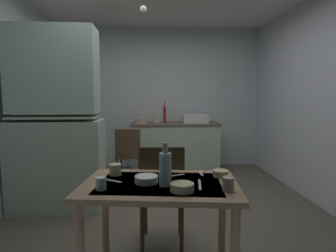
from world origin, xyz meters
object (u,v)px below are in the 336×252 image
object	(u,v)px
hand_pump	(165,113)
dining_table	(160,200)
chair_by_counter	(129,154)
mixing_bowl_counter	(141,121)
sink_basin	(195,118)
chair_far_side	(162,194)
serving_bowl_wide	(146,179)
teacup_cream	(228,184)
glass_bottle	(165,168)
hutch_cabinet	(56,126)

from	to	relation	value
hand_pump	dining_table	distance (m)	3.25
hand_pump	chair_by_counter	distance (m)	1.12
hand_pump	mixing_bowl_counter	bearing A→B (deg)	-167.12
sink_basin	hand_pump	size ratio (longest dim) A/B	1.13
dining_table	chair_far_side	size ratio (longest dim) A/B	1.19
serving_bowl_wide	teacup_cream	distance (m)	0.54
mixing_bowl_counter	serving_bowl_wide	distance (m)	3.12
sink_basin	serving_bowl_wide	size ratio (longest dim) A/B	2.79
chair_far_side	mixing_bowl_counter	bearing A→B (deg)	95.71
dining_table	serving_bowl_wide	bearing A→B (deg)	174.30
mixing_bowl_counter	chair_far_side	xyz separation A→B (m)	(0.26, -2.56, -0.42)
dining_table	chair_far_side	distance (m)	0.58
mixing_bowl_counter	teacup_cream	xyz separation A→B (m)	(0.63, -3.31, -0.10)
dining_table	glass_bottle	bearing A→B (deg)	-62.28
mixing_bowl_counter	chair_far_side	size ratio (longest dim) A/B	0.25
hand_pump	teacup_cream	xyz separation A→B (m)	(0.22, -3.41, -0.22)
mixing_bowl_counter	chair_by_counter	bearing A→B (deg)	-104.73
chair_far_side	glass_bottle	world-z (taller)	glass_bottle
teacup_cream	chair_far_side	bearing A→B (deg)	116.67
chair_far_side	glass_bottle	bearing A→B (deg)	-90.48
teacup_cream	glass_bottle	distance (m)	0.41
mixing_bowl_counter	chair_by_counter	xyz separation A→B (m)	(-0.17, -0.66, -0.46)
hutch_cabinet	sink_basin	xyz separation A→B (m)	(1.91, 1.66, -0.05)
hutch_cabinet	teacup_cream	xyz separation A→B (m)	(1.58, -1.71, -0.18)
sink_basin	chair_by_counter	size ratio (longest dim) A/B	0.51
chair_by_counter	chair_far_side	bearing A→B (deg)	-77.26
hutch_cabinet	mixing_bowl_counter	size ratio (longest dim) A/B	9.24
sink_basin	dining_table	distance (m)	3.27
sink_basin	chair_by_counter	xyz separation A→B (m)	(-1.14, -0.71, -0.49)
glass_bottle	serving_bowl_wide	bearing A→B (deg)	149.99
sink_basin	hand_pump	bearing A→B (deg)	175.30
hand_pump	dining_table	size ratio (longest dim) A/B	0.35
chair_by_counter	serving_bowl_wide	size ratio (longest dim) A/B	5.42
hutch_cabinet	hand_pump	distance (m)	2.18
hand_pump	dining_table	bearing A→B (deg)	-93.52
hand_pump	serving_bowl_wide	world-z (taller)	hand_pump
teacup_cream	glass_bottle	xyz separation A→B (m)	(-0.38, 0.13, 0.07)
chair_by_counter	serving_bowl_wide	distance (m)	2.50
serving_bowl_wide	chair_by_counter	bearing A→B (deg)	96.99
sink_basin	glass_bottle	xyz separation A→B (m)	(-0.72, -3.24, -0.06)
sink_basin	dining_table	xyz separation A→B (m)	(-0.75, -3.17, -0.29)
sink_basin	glass_bottle	size ratio (longest dim) A/B	1.55
dining_table	chair_far_side	world-z (taller)	chair_far_side
chair_far_side	serving_bowl_wide	size ratio (longest dim) A/B	5.91
mixing_bowl_counter	chair_far_side	distance (m)	2.61
sink_basin	hand_pump	xyz separation A→B (m)	(-0.55, 0.05, 0.09)
dining_table	teacup_cream	world-z (taller)	teacup_cream
chair_by_counter	glass_bottle	world-z (taller)	glass_bottle
hutch_cabinet	chair_by_counter	size ratio (longest dim) A/B	2.49
hutch_cabinet	mixing_bowl_counter	xyz separation A→B (m)	(0.95, 1.61, -0.08)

